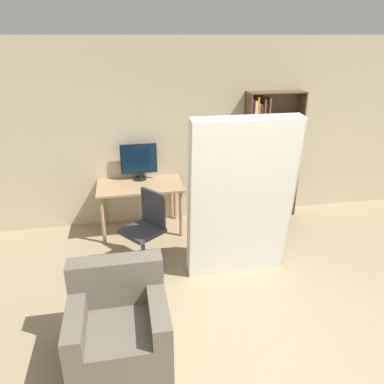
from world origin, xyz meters
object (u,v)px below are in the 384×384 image
object	(u,v)px
mattress_near	(241,200)
bookshelf	(264,158)
armchair	(119,325)
office_chair	(146,235)
monitor	(139,160)

from	to	relation	value
mattress_near	bookshelf	bearing A→B (deg)	61.01
bookshelf	armchair	world-z (taller)	bookshelf
office_chair	armchair	size ratio (longest dim) A/B	1.10
monitor	bookshelf	world-z (taller)	bookshelf
office_chair	bookshelf	world-z (taller)	bookshelf
mattress_near	office_chair	bearing A→B (deg)	156.74
monitor	office_chair	distance (m)	1.25
monitor	bookshelf	xyz separation A→B (m)	(1.91, 0.00, -0.08)
monitor	mattress_near	bearing A→B (deg)	-55.26
monitor	office_chair	size ratio (longest dim) A/B	0.57
bookshelf	armchair	xyz separation A→B (m)	(-2.27, -2.55, -0.62)
monitor	bookshelf	size ratio (longest dim) A/B	0.27
office_chair	mattress_near	xyz separation A→B (m)	(1.07, -0.46, 0.59)
bookshelf	mattress_near	distance (m)	1.75
office_chair	mattress_near	world-z (taller)	mattress_near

